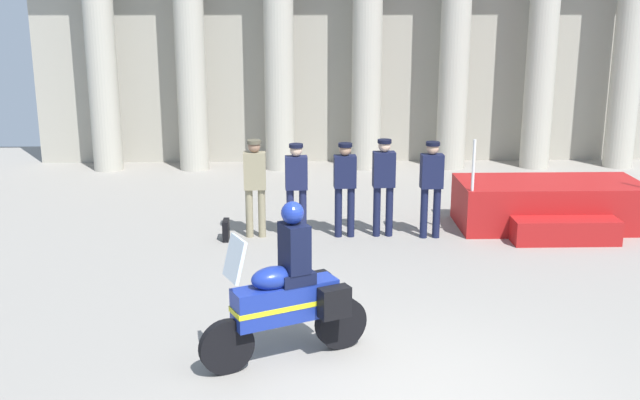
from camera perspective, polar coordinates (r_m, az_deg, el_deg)
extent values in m
plane|color=gray|center=(8.53, 6.26, -14.09)|extent=(28.19, 28.19, 0.00)
cube|color=#A49F91|center=(19.50, 3.28, 13.59)|extent=(16.26, 0.30, 7.34)
cylinder|color=#B2AD9E|center=(19.08, -15.91, 10.81)|extent=(0.70, 0.70, 5.87)
cylinder|color=#B2AD9E|center=(18.69, -9.59, 11.09)|extent=(0.70, 0.70, 5.87)
cylinder|color=#B2AD9E|center=(18.52, -3.06, 11.24)|extent=(0.70, 0.70, 5.87)
cylinder|color=#B2AD9E|center=(18.59, 3.50, 11.25)|extent=(0.70, 0.70, 5.87)
cylinder|color=#B2AD9E|center=(18.88, 9.93, 11.11)|extent=(0.70, 0.70, 5.87)
cylinder|color=#B2AD9E|center=(19.40, 16.09, 10.86)|extent=(0.70, 0.70, 5.87)
cylinder|color=#B2AD9E|center=(20.12, 21.85, 10.51)|extent=(0.70, 0.70, 5.87)
cube|color=#A51919|center=(14.68, 16.51, -0.28)|extent=(3.29, 1.46, 0.85)
cube|color=#A51919|center=(13.84, 17.67, -2.20)|extent=(1.81, 0.50, 0.43)
cylinder|color=silver|center=(13.45, 11.27, 2.53)|extent=(0.05, 0.05, 0.90)
cylinder|color=gray|center=(13.52, -5.24, -0.97)|extent=(0.13, 0.13, 0.87)
cylinder|color=gray|center=(13.51, -4.31, -0.96)|extent=(0.13, 0.13, 0.87)
cube|color=gray|center=(13.32, -4.85, 2.16)|extent=(0.39, 0.24, 0.64)
sphere|color=#997056|center=(13.24, -4.89, 3.97)|extent=(0.21, 0.21, 0.21)
cylinder|color=brown|center=(13.22, -4.89, 4.30)|extent=(0.24, 0.24, 0.06)
cylinder|color=#191E42|center=(13.42, -2.21, -1.01)|extent=(0.13, 0.13, 0.88)
cylinder|color=#191E42|center=(13.42, -1.27, -1.00)|extent=(0.13, 0.13, 0.88)
cube|color=#191E42|center=(13.24, -1.77, 2.02)|extent=(0.39, 0.24, 0.58)
sphere|color=beige|center=(13.16, -1.78, 3.69)|extent=(0.21, 0.21, 0.21)
cylinder|color=black|center=(13.14, -1.78, 4.03)|extent=(0.24, 0.24, 0.06)
cylinder|color=#141938|center=(13.48, 1.36, -0.90)|extent=(0.13, 0.13, 0.89)
cylinder|color=#141938|center=(13.49, 2.30, -0.90)|extent=(0.13, 0.13, 0.89)
cube|color=#141938|center=(13.30, 1.86, 2.12)|extent=(0.39, 0.24, 0.56)
sphere|color=tan|center=(13.22, 1.87, 3.75)|extent=(0.21, 0.21, 0.21)
cylinder|color=black|center=(13.21, 1.87, 4.08)|extent=(0.24, 0.24, 0.06)
cylinder|color=#141938|center=(13.55, 4.21, -0.85)|extent=(0.13, 0.13, 0.89)
cylinder|color=#141938|center=(13.57, 5.14, -0.84)|extent=(0.13, 0.13, 0.89)
cube|color=#141938|center=(13.37, 4.75, 2.27)|extent=(0.39, 0.24, 0.62)
sphere|color=beige|center=(13.29, 4.78, 4.01)|extent=(0.21, 0.21, 0.21)
cylinder|color=black|center=(13.27, 4.79, 4.34)|extent=(0.24, 0.24, 0.06)
cylinder|color=#141938|center=(13.54, 7.69, -0.95)|extent=(0.13, 0.13, 0.90)
cylinder|color=#141938|center=(13.58, 8.60, -0.94)|extent=(0.13, 0.13, 0.90)
cube|color=#141938|center=(13.37, 8.26, 2.12)|extent=(0.39, 0.24, 0.59)
sphere|color=tan|center=(13.29, 8.33, 3.80)|extent=(0.21, 0.21, 0.21)
cylinder|color=black|center=(13.28, 8.34, 4.14)|extent=(0.24, 0.24, 0.06)
cylinder|color=black|center=(8.83, -6.90, -10.71)|extent=(0.62, 0.36, 0.64)
cylinder|color=black|center=(9.37, 1.55, -9.04)|extent=(0.64, 0.40, 0.64)
cube|color=navy|center=(8.91, -2.57, -7.54)|extent=(1.26, 0.82, 0.44)
ellipsoid|color=navy|center=(8.74, -3.49, -5.77)|extent=(0.61, 0.51, 0.26)
cube|color=yellow|center=(8.92, -2.57, -7.66)|extent=(1.28, 0.84, 0.06)
cube|color=silver|center=(8.48, -6.32, -4.34)|extent=(0.31, 0.43, 0.47)
cube|color=black|center=(8.90, 1.09, -7.56)|extent=(0.40, 0.32, 0.36)
cube|color=black|center=(9.33, -0.42, -6.47)|extent=(0.40, 0.32, 0.36)
cube|color=black|center=(8.85, -1.88, -5.68)|extent=(0.51, 0.48, 0.14)
cube|color=black|center=(8.74, -1.90, -3.53)|extent=(0.39, 0.44, 0.56)
sphere|color=navy|center=(8.61, -2.05, -0.96)|extent=(0.26, 0.26, 0.26)
cube|color=black|center=(13.46, -6.96, -2.22)|extent=(0.10, 0.32, 0.36)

